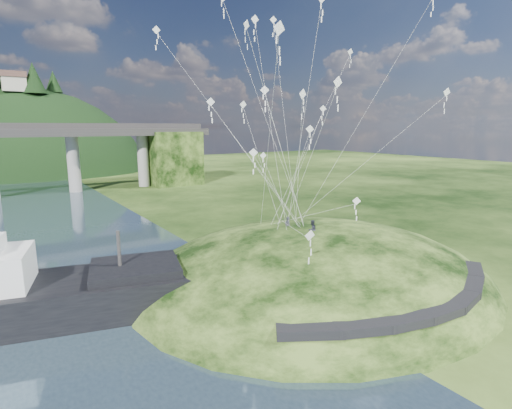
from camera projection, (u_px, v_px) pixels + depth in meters
ground at (257, 307)px, 32.18m from camera, size 320.00×320.00×0.00m
grass_hill at (313, 293)px, 38.49m from camera, size 36.00×32.00×13.00m
footpath at (422, 304)px, 27.96m from camera, size 22.29×5.84×0.83m
work_barge at (18, 295)px, 29.19m from camera, size 25.56×12.79×8.63m
wooden_dock at (203, 286)px, 35.37m from camera, size 12.61×4.88×0.89m
kite_flyers at (304, 219)px, 36.91m from camera, size 1.54×3.35×1.92m
kite_swarm at (293, 85)px, 35.61m from camera, size 21.32×18.08×21.81m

